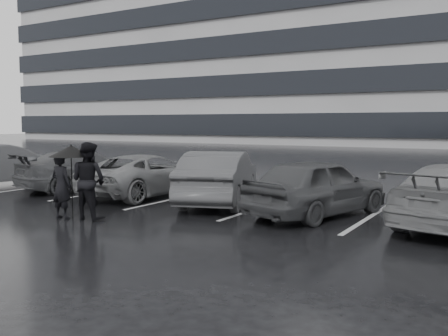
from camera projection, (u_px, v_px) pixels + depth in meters
ground at (196, 219)px, 11.48m from camera, size 160.00×160.00×0.00m
office_building at (263, 26)px, 62.47m from camera, size 61.00×26.00×29.00m
car_main at (318, 187)px, 11.78m from camera, size 2.69×4.37×1.39m
car_west_a at (219, 177)px, 13.57m from camera, size 2.91×4.61×1.43m
car_west_b at (147, 175)px, 15.13m from camera, size 2.16×4.53×1.25m
car_west_c at (85, 170)px, 16.42m from camera, size 2.90×4.73×1.28m
car_west_d at (5, 165)px, 17.62m from camera, size 2.50×4.64×1.45m
pedestrian_left at (61, 186)px, 11.40m from camera, size 0.56×0.38×1.52m
pedestrian_right at (88, 181)px, 11.35m from camera, size 0.89×0.72×1.77m
umbrella at (71, 151)px, 11.43m from camera, size 1.00×1.00×1.70m
stall_stripes at (222, 201)px, 14.02m from camera, size 19.72×5.00×0.00m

